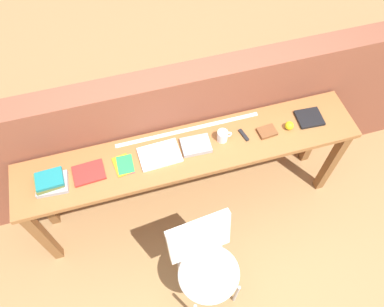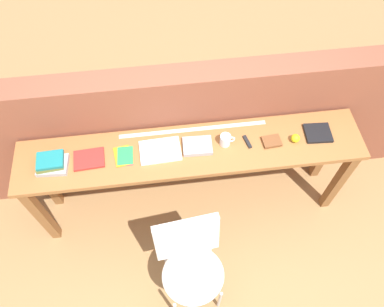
# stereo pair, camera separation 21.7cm
# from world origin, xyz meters

# --- Properties ---
(ground_plane) EXTENTS (40.00, 40.00, 0.00)m
(ground_plane) POSITION_xyz_m (0.00, 0.00, 0.00)
(ground_plane) COLOR #9E7547
(brick_wall_back) EXTENTS (6.00, 0.20, 1.30)m
(brick_wall_back) POSITION_xyz_m (0.00, 0.64, 0.65)
(brick_wall_back) COLOR brown
(brick_wall_back) RESTS_ON ground
(sideboard) EXTENTS (2.50, 0.44, 0.88)m
(sideboard) POSITION_xyz_m (0.00, 0.30, 0.74)
(sideboard) COLOR #996033
(sideboard) RESTS_ON ground
(chair_white_moulded) EXTENTS (0.48, 0.49, 0.89)m
(chair_white_moulded) POSITION_xyz_m (-0.09, -0.40, 0.53)
(chair_white_moulded) COLOR silver
(chair_white_moulded) RESTS_ON ground
(book_stack_leftmost) EXTENTS (0.22, 0.18, 0.09)m
(book_stack_leftmost) POSITION_xyz_m (-0.97, 0.28, 0.92)
(book_stack_leftmost) COLOR #9E9EA3
(book_stack_leftmost) RESTS_ON sideboard
(magazine_cycling) EXTENTS (0.22, 0.17, 0.02)m
(magazine_cycling) POSITION_xyz_m (-0.72, 0.30, 0.89)
(magazine_cycling) COLOR red
(magazine_cycling) RESTS_ON sideboard
(pamphlet_pile_colourful) EXTENTS (0.14, 0.18, 0.01)m
(pamphlet_pile_colourful) POSITION_xyz_m (-0.48, 0.30, 0.88)
(pamphlet_pile_colourful) COLOR #E5334C
(pamphlet_pile_colourful) RESTS_ON sideboard
(book_open_centre) EXTENTS (0.30, 0.21, 0.02)m
(book_open_centre) POSITION_xyz_m (-0.22, 0.31, 0.89)
(book_open_centre) COLOR white
(book_open_centre) RESTS_ON sideboard
(book_grey_hardcover) EXTENTS (0.21, 0.16, 0.03)m
(book_grey_hardcover) POSITION_xyz_m (0.05, 0.31, 0.90)
(book_grey_hardcover) COLOR #9E9EA3
(book_grey_hardcover) RESTS_ON sideboard
(mug) EXTENTS (0.11, 0.08, 0.09)m
(mug) POSITION_xyz_m (0.25, 0.32, 0.92)
(mug) COLOR white
(mug) RESTS_ON sideboard
(multitool_folded) EXTENTS (0.05, 0.11, 0.02)m
(multitool_folded) POSITION_xyz_m (0.41, 0.31, 0.89)
(multitool_folded) COLOR black
(multitool_folded) RESTS_ON sideboard
(leather_journal_brown) EXTENTS (0.14, 0.11, 0.02)m
(leather_journal_brown) POSITION_xyz_m (0.58, 0.29, 0.89)
(leather_journal_brown) COLOR brown
(leather_journal_brown) RESTS_ON sideboard
(sports_ball_small) EXTENTS (0.06, 0.06, 0.06)m
(sports_ball_small) POSITION_xyz_m (0.75, 0.28, 0.91)
(sports_ball_small) COLOR yellow
(sports_ball_small) RESTS_ON sideboard
(book_repair_rightmost) EXTENTS (0.20, 0.18, 0.02)m
(book_repair_rightmost) POSITION_xyz_m (0.94, 0.32, 0.89)
(book_repair_rightmost) COLOR black
(book_repair_rightmost) RESTS_ON sideboard
(ruler_metal_back_edge) EXTENTS (1.09, 0.03, 0.00)m
(ruler_metal_back_edge) POSITION_xyz_m (0.03, 0.47, 0.88)
(ruler_metal_back_edge) COLOR silver
(ruler_metal_back_edge) RESTS_ON sideboard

